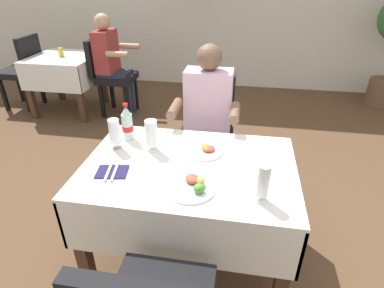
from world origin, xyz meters
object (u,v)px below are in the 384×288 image
object	(u,v)px
seated_diner_far	(207,118)
background_dining_table	(65,71)
beer_glass_middle	(151,135)
cola_bottle_primary	(127,124)
beer_glass_left	(115,134)
chair_far_diner_seat	(206,129)
background_chair_left	(23,68)
background_chair_right	(110,72)
main_dining_table	(189,187)
plate_near_camera	(193,186)
napkin_cutlery_set	(112,172)
background_patron	(112,60)
plate_far_diner	(205,150)
background_table_tumbler	(61,52)
beer_glass_right	(263,182)

from	to	relation	value
seated_diner_far	background_dining_table	xyz separation A→B (m)	(-2.05, 1.48, -0.17)
beer_glass_middle	cola_bottle_primary	size ratio (longest dim) A/B	0.81
beer_glass_left	background_dining_table	distance (m)	2.61
chair_far_diner_seat	background_chair_left	world-z (taller)	same
cola_bottle_primary	background_chair_right	bearing A→B (deg)	116.43
main_dining_table	plate_near_camera	size ratio (longest dim) A/B	4.88
seated_diner_far	background_chair_left	size ratio (longest dim) A/B	1.30
chair_far_diner_seat	napkin_cutlery_set	bearing A→B (deg)	-112.92
chair_far_diner_seat	beer_glass_middle	xyz separation A→B (m)	(-0.25, -0.69, 0.29)
beer_glass_left	background_patron	size ratio (longest dim) A/B	0.16
plate_far_diner	beer_glass_left	distance (m)	0.56
plate_far_diner	background_patron	world-z (taller)	background_patron
beer_glass_middle	main_dining_table	bearing A→B (deg)	-25.78
chair_far_diner_seat	plate_far_diner	xyz separation A→B (m)	(0.07, -0.66, 0.19)
seated_diner_far	plate_near_camera	xyz separation A→B (m)	(0.04, -0.93, 0.04)
plate_near_camera	background_table_tumbler	size ratio (longest dim) A/B	2.28
chair_far_diner_seat	seated_diner_far	distance (m)	0.19
beer_glass_middle	background_table_tumbler	distance (m)	2.72
cola_bottle_primary	napkin_cutlery_set	world-z (taller)	cola_bottle_primary
seated_diner_far	main_dining_table	bearing A→B (deg)	-91.22
background_chair_right	background_chair_left	bearing A→B (deg)	-180.00
beer_glass_left	napkin_cutlery_set	distance (m)	0.28
beer_glass_middle	background_dining_table	world-z (taller)	beer_glass_middle
napkin_cutlery_set	background_table_tumbler	xyz separation A→B (m)	(-1.62, 2.33, 0.05)
main_dining_table	cola_bottle_primary	xyz separation A→B (m)	(-0.45, 0.24, 0.27)
beer_glass_right	background_chair_left	world-z (taller)	background_chair_left
plate_far_diner	beer_glass_left	bearing A→B (deg)	-174.66
seated_diner_far	plate_near_camera	bearing A→B (deg)	-87.29
chair_far_diner_seat	background_table_tumbler	distance (m)	2.46
background_table_tumbler	plate_far_diner	bearing A→B (deg)	-43.85
cola_bottle_primary	background_chair_left	bearing A→B (deg)	138.29
chair_far_diner_seat	background_patron	distance (m)	1.95
cola_bottle_primary	background_dining_table	distance (m)	2.53
chair_far_diner_seat	background_table_tumbler	size ratio (longest dim) A/B	8.82
background_chair_right	background_patron	xyz separation A→B (m)	(0.05, -0.00, 0.16)
background_patron	main_dining_table	bearing A→B (deg)	-57.97
chair_far_diner_seat	seated_diner_far	size ratio (longest dim) A/B	0.77
beer_glass_middle	background_dining_table	xyz separation A→B (m)	(-1.78, 2.07, -0.30)
plate_near_camera	plate_far_diner	size ratio (longest dim) A/B	1.05
background_dining_table	background_chair_right	size ratio (longest dim) A/B	0.83
background_dining_table	plate_far_diner	bearing A→B (deg)	-44.09
beer_glass_right	beer_glass_left	bearing A→B (deg)	157.76
beer_glass_right	cola_bottle_primary	world-z (taller)	cola_bottle_primary
beer_glass_right	background_table_tumbler	bearing A→B (deg)	135.00
beer_glass_middle	background_chair_left	xyz separation A→B (m)	(-2.39, 2.07, -0.29)
main_dining_table	napkin_cutlery_set	xyz separation A→B (m)	(-0.41, -0.15, 0.17)
plate_near_camera	background_chair_right	size ratio (longest dim) A/B	0.26
beer_glass_left	plate_near_camera	bearing A→B (deg)	-31.18
beer_glass_left	beer_glass_middle	distance (m)	0.23
plate_far_diner	beer_glass_right	size ratio (longest dim) A/B	1.18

